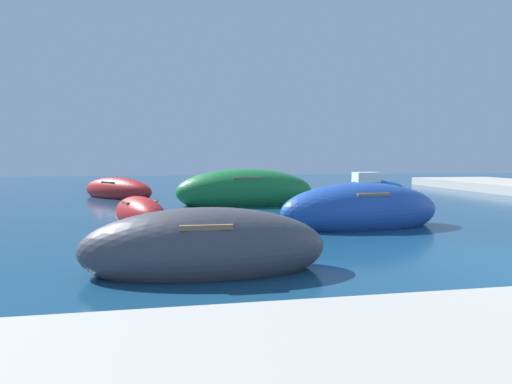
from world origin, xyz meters
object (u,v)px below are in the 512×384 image
at_px(moored_boat_0, 245,192).
at_px(moored_boat_2, 361,211).
at_px(moored_boat_7, 117,190).
at_px(moored_boat_4, 205,248).
at_px(moored_boat_5, 140,214).
at_px(moored_boat_6, 371,189).

bearing_deg(moored_boat_0, moored_boat_2, -67.57).
bearing_deg(moored_boat_7, moored_boat_2, -5.76).
bearing_deg(moored_boat_4, moored_boat_0, -101.55).
bearing_deg(moored_boat_5, moored_boat_4, 172.81).
bearing_deg(moored_boat_7, moored_boat_5, -32.26).
bearing_deg(moored_boat_5, moored_boat_0, -64.36).
height_order(moored_boat_0, moored_boat_5, moored_boat_0).
height_order(moored_boat_2, moored_boat_6, moored_boat_2).
distance_m(moored_boat_6, moored_boat_7, 12.61).
xyz_separation_m(moored_boat_0, moored_boat_2, (2.42, -6.13, -0.08)).
bearing_deg(moored_boat_4, moored_boat_6, -124.71).
bearing_deg(moored_boat_6, moored_boat_4, -129.81).
relative_size(moored_boat_2, moored_boat_7, 1.13).
bearing_deg(moored_boat_6, moored_boat_7, 169.44).
relative_size(moored_boat_4, moored_boat_6, 1.11).
relative_size(moored_boat_4, moored_boat_7, 0.98).
bearing_deg(moored_boat_2, moored_boat_6, -121.64).
height_order(moored_boat_0, moored_boat_7, moored_boat_0).
height_order(moored_boat_4, moored_boat_7, moored_boat_4).
relative_size(moored_boat_6, moored_boat_7, 0.88).
bearing_deg(moored_boat_5, moored_boat_2, -128.42).
bearing_deg(moored_boat_0, moored_boat_4, -101.54).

